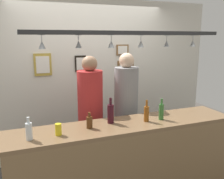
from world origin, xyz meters
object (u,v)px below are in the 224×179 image
at_px(bottle_soda_clear, 29,131).
at_px(bottle_beer_amber_tall, 146,113).
at_px(bottle_beer_green_import, 161,111).
at_px(picture_frame_upper_small, 122,50).
at_px(person_middle_red_shirt, 90,107).
at_px(bottle_beer_brown_stubby, 89,122).
at_px(picture_frame_crest, 81,64).
at_px(person_right_grey_shirt, 126,102).
at_px(picture_frame_lower_pair, 126,66).
at_px(picture_frame_caricature, 43,65).
at_px(bottle_wine_dark_red, 111,113).
at_px(drink_can, 58,129).

height_order(bottle_soda_clear, bottle_beer_amber_tall, bottle_beer_amber_tall).
bearing_deg(bottle_beer_green_import, picture_frame_upper_small, 85.72).
bearing_deg(person_middle_red_shirt, bottle_soda_clear, -138.91).
distance_m(person_middle_red_shirt, bottle_beer_brown_stubby, 0.66).
relative_size(bottle_soda_clear, picture_frame_upper_small, 1.05).
xyz_separation_m(bottle_beer_amber_tall, picture_frame_crest, (-0.43, 1.42, 0.46)).
relative_size(person_right_grey_shirt, bottle_beer_brown_stubby, 9.88).
bearing_deg(bottle_beer_brown_stubby, picture_frame_lower_pair, 52.83).
relative_size(person_middle_red_shirt, bottle_beer_amber_tall, 6.74).
bearing_deg(bottle_beer_brown_stubby, picture_frame_caricature, 103.20).
distance_m(bottle_wine_dark_red, picture_frame_lower_pair, 1.58).
bearing_deg(bottle_beer_amber_tall, person_right_grey_shirt, 86.91).
bearing_deg(person_middle_red_shirt, picture_frame_lower_pair, 41.53).
distance_m(bottle_wine_dark_red, picture_frame_crest, 1.40).
xyz_separation_m(person_middle_red_shirt, bottle_wine_dark_red, (0.08, -0.56, 0.07)).
bearing_deg(picture_frame_lower_pair, bottle_beer_brown_stubby, -127.17).
xyz_separation_m(bottle_wine_dark_red, picture_frame_crest, (-0.01, 1.32, 0.44)).
bearing_deg(bottle_beer_brown_stubby, person_right_grey_shirt, 40.99).
height_order(person_right_grey_shirt, bottle_beer_green_import, person_right_grey_shirt).
relative_size(bottle_beer_green_import, bottle_beer_amber_tall, 1.00).
distance_m(person_middle_red_shirt, picture_frame_crest, 0.92).
bearing_deg(picture_frame_crest, picture_frame_upper_small, 0.00).
height_order(bottle_beer_amber_tall, bottle_beer_brown_stubby, bottle_beer_amber_tall).
bearing_deg(bottle_wine_dark_red, bottle_beer_green_import, -9.85).
bearing_deg(bottle_beer_amber_tall, bottle_beer_brown_stubby, 177.68).
relative_size(picture_frame_caricature, picture_frame_crest, 1.31).
xyz_separation_m(bottle_beer_green_import, bottle_beer_brown_stubby, (-0.89, 0.03, -0.03)).
height_order(bottle_beer_green_import, bottle_beer_brown_stubby, bottle_beer_green_import).
bearing_deg(person_right_grey_shirt, person_middle_red_shirt, 180.00).
bearing_deg(bottle_beer_green_import, bottle_soda_clear, -177.91).
distance_m(bottle_beer_brown_stubby, picture_frame_upper_small, 1.85).
relative_size(person_middle_red_shirt, person_right_grey_shirt, 0.99).
bearing_deg(picture_frame_upper_small, picture_frame_lower_pair, 0.00).
relative_size(picture_frame_lower_pair, picture_frame_upper_small, 1.36).
bearing_deg(picture_frame_crest, person_right_grey_shirt, -58.83).
bearing_deg(bottle_beer_green_import, drink_can, -178.18).
distance_m(bottle_beer_brown_stubby, picture_frame_crest, 1.50).
bearing_deg(drink_can, picture_frame_lower_pair, 46.23).
xyz_separation_m(bottle_beer_amber_tall, drink_can, (-1.04, -0.04, -0.04)).
distance_m(person_right_grey_shirt, picture_frame_upper_small, 1.07).
distance_m(person_right_grey_shirt, bottle_beer_brown_stubby, 0.96).
height_order(picture_frame_crest, picture_frame_upper_small, picture_frame_upper_small).
bearing_deg(bottle_beer_amber_tall, picture_frame_upper_small, 77.85).
distance_m(person_right_grey_shirt, bottle_wine_dark_red, 0.72).
xyz_separation_m(bottle_soda_clear, drink_can, (0.28, 0.02, -0.03)).
height_order(bottle_beer_brown_stubby, picture_frame_crest, picture_frame_crest).
relative_size(bottle_beer_brown_stubby, picture_frame_caricature, 0.53).
xyz_separation_m(bottle_wine_dark_red, bottle_beer_brown_stubby, (-0.28, -0.07, -0.05)).
relative_size(bottle_beer_amber_tall, picture_frame_crest, 1.00).
bearing_deg(bottle_beer_green_import, bottle_wine_dark_red, 170.15).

